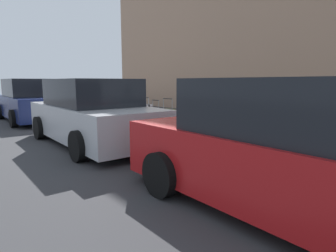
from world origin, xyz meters
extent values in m
plane|color=#333335|center=(0.00, 0.00, 0.00)|extent=(40.00, 40.00, 0.00)
cube|color=#9E9B93|center=(0.00, -2.50, 0.07)|extent=(18.00, 5.00, 0.14)
cube|color=#59601E|center=(-4.18, -0.42, 0.45)|extent=(0.44, 0.19, 0.62)
cube|color=black|center=(-4.18, -0.42, 0.45)|extent=(0.44, 0.04, 0.64)
cylinder|color=gray|center=(-4.37, -0.42, 0.88)|extent=(0.02, 0.02, 0.23)
cylinder|color=gray|center=(-3.99, -0.42, 0.88)|extent=(0.02, 0.02, 0.23)
cylinder|color=black|center=(-4.18, -0.42, 0.99)|extent=(0.38, 0.03, 0.02)
cylinder|color=black|center=(-4.37, -0.42, 0.16)|extent=(0.04, 0.02, 0.04)
cylinder|color=black|center=(-3.99, -0.42, 0.16)|extent=(0.04, 0.02, 0.04)
cube|color=maroon|center=(-3.63, -0.55, 0.47)|extent=(0.45, 0.21, 0.65)
cube|color=black|center=(-3.63, -0.55, 0.47)|extent=(0.45, 0.05, 0.67)
cylinder|color=gray|center=(-3.82, -0.54, 0.89)|extent=(0.02, 0.02, 0.19)
cylinder|color=gray|center=(-3.43, -0.55, 0.89)|extent=(0.02, 0.02, 0.19)
cylinder|color=black|center=(-3.63, -0.55, 0.98)|extent=(0.39, 0.03, 0.02)
cylinder|color=black|center=(-3.82, -0.54, 0.16)|extent=(0.04, 0.02, 0.04)
cylinder|color=black|center=(-3.43, -0.55, 0.16)|extent=(0.04, 0.02, 0.04)
cube|color=#9EA0A8|center=(-3.09, -0.42, 0.48)|extent=(0.40, 0.20, 0.68)
cube|color=black|center=(-3.09, -0.42, 0.48)|extent=(0.41, 0.04, 0.70)
cylinder|color=gray|center=(-3.26, -0.41, 0.84)|extent=(0.02, 0.02, 0.04)
cylinder|color=gray|center=(-2.92, -0.42, 0.84)|extent=(0.02, 0.02, 0.04)
cylinder|color=black|center=(-3.09, -0.42, 0.86)|extent=(0.34, 0.03, 0.02)
cylinder|color=black|center=(-3.27, -0.41, 0.16)|extent=(0.04, 0.02, 0.04)
cylinder|color=black|center=(-2.92, -0.42, 0.16)|extent=(0.04, 0.02, 0.04)
cube|color=black|center=(-2.57, -0.47, 0.44)|extent=(0.44, 0.26, 0.60)
cube|color=black|center=(-2.57, -0.47, 0.44)|extent=(0.44, 0.07, 0.61)
cylinder|color=gray|center=(-2.75, -0.46, 0.76)|extent=(0.02, 0.02, 0.04)
cylinder|color=gray|center=(-2.38, -0.48, 0.76)|extent=(0.02, 0.02, 0.04)
cylinder|color=black|center=(-2.57, -0.47, 0.78)|extent=(0.37, 0.05, 0.02)
cylinder|color=black|center=(-2.76, -0.46, 0.16)|extent=(0.05, 0.02, 0.04)
cylinder|color=black|center=(-2.38, -0.48, 0.16)|extent=(0.05, 0.02, 0.04)
cube|color=red|center=(-2.06, -0.50, 0.52)|extent=(0.38, 0.22, 0.75)
cube|color=black|center=(-2.06, -0.50, 0.52)|extent=(0.37, 0.06, 0.77)
cylinder|color=gray|center=(-2.21, -0.51, 1.02)|extent=(0.02, 0.02, 0.27)
cylinder|color=gray|center=(-1.91, -0.49, 1.02)|extent=(0.02, 0.02, 0.27)
cylinder|color=black|center=(-2.06, -0.50, 1.16)|extent=(0.31, 0.05, 0.02)
cylinder|color=black|center=(-2.21, -0.51, 0.16)|extent=(0.05, 0.02, 0.04)
cylinder|color=black|center=(-1.90, -0.49, 0.16)|extent=(0.05, 0.02, 0.04)
cube|color=navy|center=(-1.59, -0.45, 0.46)|extent=(0.35, 0.25, 0.64)
cube|color=black|center=(-1.59, -0.45, 0.46)|extent=(0.35, 0.05, 0.66)
cylinder|color=gray|center=(-1.73, -0.45, 0.91)|extent=(0.02, 0.02, 0.26)
cylinder|color=gray|center=(-1.45, -0.46, 0.91)|extent=(0.02, 0.02, 0.26)
cylinder|color=black|center=(-1.59, -0.45, 1.04)|extent=(0.29, 0.03, 0.02)
cylinder|color=black|center=(-1.74, -0.45, 0.16)|extent=(0.04, 0.02, 0.04)
cylinder|color=black|center=(-1.44, -0.46, 0.16)|extent=(0.04, 0.02, 0.04)
cube|color=#0F606B|center=(-1.11, -0.52, 0.40)|extent=(0.40, 0.27, 0.51)
cube|color=black|center=(-1.11, -0.52, 0.40)|extent=(0.39, 0.07, 0.52)
cylinder|color=gray|center=(-1.27, -0.51, 0.79)|extent=(0.02, 0.02, 0.28)
cylinder|color=gray|center=(-0.95, -0.52, 0.79)|extent=(0.02, 0.02, 0.28)
cylinder|color=black|center=(-1.11, -0.52, 0.94)|extent=(0.32, 0.04, 0.02)
cylinder|color=black|center=(-1.28, -0.51, 0.16)|extent=(0.05, 0.02, 0.04)
cylinder|color=black|center=(-0.94, -0.53, 0.16)|extent=(0.05, 0.02, 0.04)
cube|color=#59601E|center=(-0.60, -0.48, 0.48)|extent=(0.43, 0.27, 0.68)
cube|color=black|center=(-0.60, -0.48, 0.48)|extent=(0.42, 0.08, 0.69)
cylinder|color=gray|center=(-0.78, -0.49, 0.97)|extent=(0.02, 0.02, 0.30)
cylinder|color=gray|center=(-0.42, -0.46, 0.97)|extent=(0.02, 0.02, 0.30)
cylinder|color=black|center=(-0.60, -0.48, 1.12)|extent=(0.35, 0.05, 0.02)
cylinder|color=black|center=(-0.78, -0.49, 0.16)|extent=(0.05, 0.02, 0.04)
cylinder|color=black|center=(-0.42, -0.46, 0.16)|extent=(0.05, 0.02, 0.04)
cube|color=maroon|center=(-0.10, -0.43, 0.44)|extent=(0.38, 0.21, 0.61)
cube|color=black|center=(-0.10, -0.43, 0.44)|extent=(0.38, 0.05, 0.62)
cylinder|color=gray|center=(-0.25, -0.42, 0.90)|extent=(0.02, 0.02, 0.30)
cylinder|color=gray|center=(0.06, -0.44, 0.90)|extent=(0.02, 0.02, 0.30)
cylinder|color=black|center=(-0.10, -0.43, 1.05)|extent=(0.31, 0.04, 0.02)
cylinder|color=black|center=(-0.25, -0.42, 0.16)|extent=(0.04, 0.02, 0.04)
cylinder|color=black|center=(0.06, -0.44, 0.16)|extent=(0.04, 0.02, 0.04)
cube|color=#9EA0A8|center=(0.44, -0.42, 0.52)|extent=(0.48, 0.27, 0.76)
cube|color=black|center=(0.44, -0.42, 0.52)|extent=(0.48, 0.07, 0.78)
cylinder|color=gray|center=(0.23, -0.40, 1.01)|extent=(0.02, 0.02, 0.21)
cylinder|color=gray|center=(0.64, -0.43, 1.01)|extent=(0.02, 0.02, 0.21)
cylinder|color=black|center=(0.44, -0.42, 1.11)|extent=(0.41, 0.05, 0.02)
cylinder|color=black|center=(0.23, -0.40, 0.16)|extent=(0.05, 0.02, 0.04)
cylinder|color=black|center=(0.64, -0.43, 0.16)|extent=(0.05, 0.02, 0.04)
cube|color=black|center=(1.03, -0.54, 0.43)|extent=(0.50, 0.23, 0.58)
cube|color=black|center=(1.03, -0.54, 0.43)|extent=(0.50, 0.05, 0.60)
cylinder|color=gray|center=(0.81, -0.54, 0.84)|extent=(0.02, 0.02, 0.24)
cylinder|color=gray|center=(1.24, -0.55, 0.84)|extent=(0.02, 0.02, 0.24)
cylinder|color=black|center=(1.03, -0.54, 0.96)|extent=(0.43, 0.03, 0.02)
cylinder|color=black|center=(0.81, -0.54, 0.16)|extent=(0.04, 0.02, 0.04)
cylinder|color=black|center=(1.25, -0.55, 0.16)|extent=(0.04, 0.02, 0.04)
cube|color=red|center=(1.63, -0.44, 0.53)|extent=(0.50, 0.21, 0.77)
cube|color=black|center=(1.63, -0.44, 0.53)|extent=(0.50, 0.05, 0.79)
cylinder|color=gray|center=(1.42, -0.43, 1.01)|extent=(0.02, 0.02, 0.20)
cylinder|color=gray|center=(1.85, -0.44, 1.01)|extent=(0.02, 0.02, 0.20)
cylinder|color=black|center=(1.63, -0.44, 1.11)|extent=(0.43, 0.04, 0.02)
cylinder|color=black|center=(1.41, -0.43, 0.16)|extent=(0.04, 0.02, 0.04)
cylinder|color=black|center=(1.85, -0.44, 0.16)|extent=(0.04, 0.02, 0.04)
cylinder|color=#D89E0C|center=(2.44, -0.49, 0.47)|extent=(0.20, 0.20, 0.66)
sphere|color=#D89E0C|center=(2.44, -0.49, 0.85)|extent=(0.21, 0.21, 0.21)
cylinder|color=#D89E0C|center=(2.59, -0.49, 0.51)|extent=(0.09, 0.10, 0.09)
cylinder|color=#D89E0C|center=(2.29, -0.49, 0.51)|extent=(0.09, 0.10, 0.09)
cylinder|color=#333338|center=(2.99, -0.34, 0.47)|extent=(0.14, 0.14, 0.66)
cube|color=#AD1619|center=(-5.32, 1.60, 0.58)|extent=(4.52, 1.98, 0.81)
cube|color=black|center=(-5.32, 1.60, 1.31)|extent=(2.38, 1.76, 0.66)
cylinder|color=black|center=(-3.91, 2.48, 0.32)|extent=(0.65, 0.24, 0.64)
cylinder|color=black|center=(-3.97, 0.63, 0.32)|extent=(0.65, 0.24, 0.64)
cube|color=#B2B5BA|center=(-0.02, 1.60, 0.59)|extent=(4.80, 2.07, 0.82)
cube|color=black|center=(-0.02, 1.60, 1.33)|extent=(2.53, 1.83, 0.67)
cylinder|color=black|center=(1.49, 2.49, 0.32)|extent=(0.65, 0.25, 0.64)
cylinder|color=black|center=(1.40, 0.60, 0.32)|extent=(0.65, 0.25, 0.64)
cylinder|color=black|center=(-1.44, 2.61, 0.32)|extent=(0.65, 0.25, 0.64)
cylinder|color=black|center=(-1.52, 0.72, 0.32)|extent=(0.65, 0.25, 0.64)
cube|color=#141E4C|center=(5.66, 1.60, 0.60)|extent=(4.78, 1.93, 0.85)
cube|color=black|center=(5.66, 1.60, 1.37)|extent=(2.52, 1.69, 0.69)
cylinder|color=black|center=(7.16, 2.41, 0.32)|extent=(0.65, 0.25, 0.64)
cylinder|color=black|center=(7.08, 0.67, 0.32)|extent=(0.65, 0.25, 0.64)
cylinder|color=black|center=(4.24, 2.54, 0.32)|extent=(0.65, 0.25, 0.64)
cylinder|color=black|center=(4.16, 0.80, 0.32)|extent=(0.65, 0.25, 0.64)
camera|label=1|loc=(-6.89, 4.90, 1.60)|focal=30.57mm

